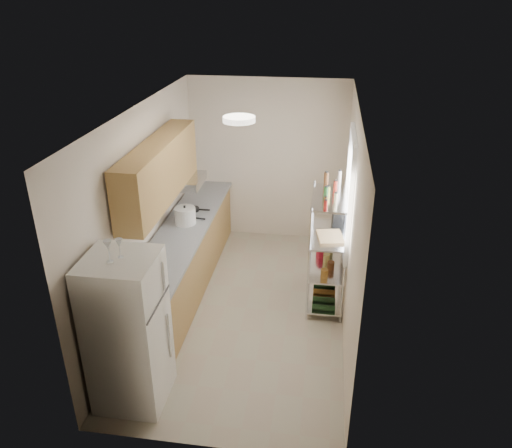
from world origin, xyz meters
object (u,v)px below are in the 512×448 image
(refrigerator, at_px, (128,332))
(rice_cooker, at_px, (185,216))
(frying_pan_large, at_px, (186,217))
(cutting_board, at_px, (330,237))
(espresso_machine, at_px, (338,215))

(refrigerator, height_order, rice_cooker, refrigerator)
(refrigerator, relative_size, rice_cooker, 5.65)
(rice_cooker, bearing_deg, frying_pan_large, 104.25)
(rice_cooker, xyz_separation_m, cutting_board, (1.95, -0.37, 0.01))
(rice_cooker, bearing_deg, refrigerator, -88.81)
(espresso_machine, bearing_deg, rice_cooker, 177.05)
(frying_pan_large, distance_m, espresso_machine, 2.09)
(frying_pan_large, relative_size, cutting_board, 0.64)
(refrigerator, xyz_separation_m, cutting_board, (1.90, 1.88, 0.22))
(refrigerator, height_order, espresso_machine, refrigerator)
(cutting_board, bearing_deg, frying_pan_large, 165.10)
(refrigerator, xyz_separation_m, rice_cooker, (-0.05, 2.25, 0.21))
(espresso_machine, bearing_deg, refrigerator, -135.42)
(refrigerator, xyz_separation_m, espresso_machine, (1.99, 2.31, 0.33))
(frying_pan_large, distance_m, cutting_board, 2.06)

